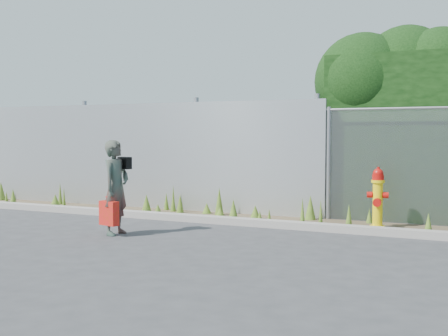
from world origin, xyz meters
name	(u,v)px	position (x,y,z in m)	size (l,w,h in m)	color
ground	(202,245)	(0.00, 0.00, 0.00)	(80.00, 80.00, 0.00)	#363638
curb	(250,222)	(0.00, 1.80, 0.06)	(16.00, 0.22, 0.12)	gray
weed_strip	(275,215)	(0.25, 2.38, 0.13)	(16.00, 1.24, 0.53)	#4A3B2A
corrugated_fence	(129,156)	(-3.25, 3.01, 1.10)	(8.50, 0.21, 2.30)	#AFB2B6
fire_hydrant	(378,199)	(2.03, 2.38, 0.50)	(0.34, 0.31, 1.02)	yellow
woman	(116,187)	(-1.58, 0.17, 0.73)	(0.53, 0.35, 1.47)	#106A54
red_tote_bag	(109,213)	(-1.59, 0.00, 0.35)	(0.33, 0.12, 0.44)	#AF2E0A
black_shoulder_bag	(125,163)	(-1.55, 0.36, 1.11)	(0.25, 0.11, 0.19)	black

